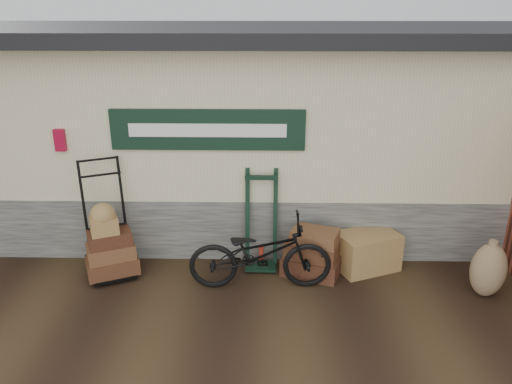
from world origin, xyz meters
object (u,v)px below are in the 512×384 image
at_px(green_barrow, 261,219).
at_px(bicycle, 260,250).
at_px(suitcase_stack, 312,252).
at_px(wicker_hamper, 367,251).
at_px(porter_trolley, 106,218).

height_order(green_barrow, bicycle, green_barrow).
relative_size(suitcase_stack, wicker_hamper, 0.93).
xyz_separation_m(porter_trolley, suitcase_stack, (2.80, -0.02, -0.48)).
bearing_deg(wicker_hamper, green_barrow, 176.72).
distance_m(suitcase_stack, bicycle, 0.81).
xyz_separation_m(wicker_hamper, bicycle, (-1.50, -0.51, 0.27)).
bearing_deg(suitcase_stack, porter_trolley, 179.63).
height_order(suitcase_stack, bicycle, bicycle).
distance_m(green_barrow, bicycle, 0.62).
xyz_separation_m(green_barrow, suitcase_stack, (0.70, -0.26, -0.37)).
height_order(green_barrow, suitcase_stack, green_barrow).
distance_m(wicker_hamper, bicycle, 1.61).
bearing_deg(porter_trolley, wicker_hamper, -21.94).
distance_m(porter_trolley, suitcase_stack, 2.84).
height_order(suitcase_stack, wicker_hamper, suitcase_stack).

